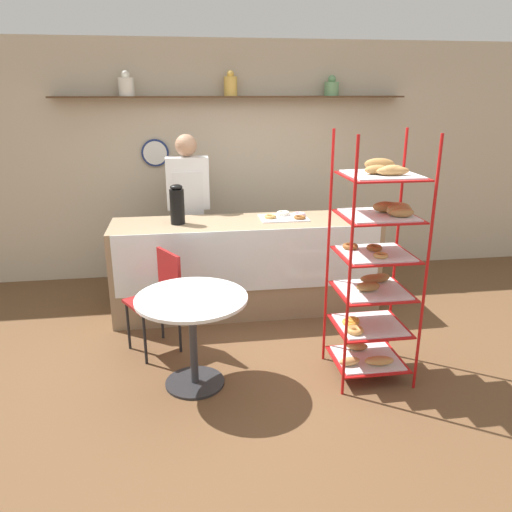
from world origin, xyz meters
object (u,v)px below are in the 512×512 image
pastry_rack (375,264)px  coffee_carafe (177,205)px  cafe_chair (161,291)px  person_worker (189,208)px  donut_tray_counter (286,216)px  cafe_table (192,318)px

pastry_rack → coffee_carafe: pastry_rack is taller
cafe_chair → coffee_carafe: size_ratio=2.26×
person_worker → donut_tray_counter: size_ratio=3.63×
donut_tray_counter → person_worker: bearing=150.2°
cafe_table → donut_tray_counter: 1.76m
cafe_chair → pastry_rack: bearing=38.5°
cafe_chair → cafe_table: bearing=-7.3°
person_worker → donut_tray_counter: (0.96, -0.55, 0.00)m
cafe_chair → donut_tray_counter: (1.24, 0.78, 0.42)m
cafe_table → donut_tray_counter: (0.99, 1.40, 0.40)m
cafe_chair → donut_tray_counter: donut_tray_counter is taller
pastry_rack → coffee_carafe: size_ratio=4.94×
person_worker → cafe_chair: person_worker is taller
cafe_chair → coffee_carafe: (0.17, 0.71, 0.59)m
pastry_rack → cafe_table: pastry_rack is taller
coffee_carafe → donut_tray_counter: size_ratio=0.81×
pastry_rack → coffee_carafe: bearing=136.5°
coffee_carafe → donut_tray_counter: bearing=3.6°
pastry_rack → cafe_table: (-1.37, 0.04, -0.37)m
pastry_rack → person_worker: bearing=123.8°
person_worker → coffee_carafe: 0.65m
pastry_rack → person_worker: 2.40m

